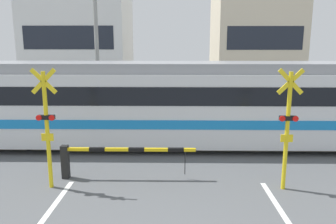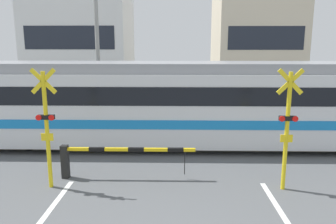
{
  "view_description": "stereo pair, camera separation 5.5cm",
  "coord_description": "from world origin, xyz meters",
  "px_view_note": "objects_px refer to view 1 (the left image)",
  "views": [
    {
      "loc": [
        0.18,
        -3.55,
        3.81
      ],
      "look_at": [
        0.0,
        7.33,
        1.6
      ],
      "focal_mm": 35.0,
      "sensor_mm": 36.0,
      "label": 1
    },
    {
      "loc": [
        0.23,
        -3.55,
        3.81
      ],
      "look_at": [
        0.0,
        7.33,
        1.6
      ],
      "focal_mm": 35.0,
      "sensor_mm": 36.0,
      "label": 2
    }
  ],
  "objects_px": {
    "crossing_signal_right": "(288,124)",
    "pedestrian": "(187,97)",
    "crossing_barrier_near": "(101,155)",
    "crossing_signal_left": "(47,123)",
    "crossing_barrier_far": "(210,113)",
    "commuter_train": "(195,102)"
  },
  "relations": [
    {
      "from": "crossing_barrier_near",
      "to": "commuter_train",
      "type": "bearing_deg",
      "value": 48.47
    },
    {
      "from": "crossing_barrier_far",
      "to": "pedestrian",
      "type": "relative_size",
      "value": 2.18
    },
    {
      "from": "commuter_train",
      "to": "pedestrian",
      "type": "height_order",
      "value": "commuter_train"
    },
    {
      "from": "crossing_barrier_far",
      "to": "crossing_signal_right",
      "type": "height_order",
      "value": "crossing_signal_right"
    },
    {
      "from": "crossing_barrier_near",
      "to": "crossing_signal_right",
      "type": "distance_m",
      "value": 5.23
    },
    {
      "from": "commuter_train",
      "to": "crossing_barrier_near",
      "type": "distance_m",
      "value": 4.52
    },
    {
      "from": "crossing_barrier_near",
      "to": "pedestrian",
      "type": "distance_m",
      "value": 9.34
    },
    {
      "from": "commuter_train",
      "to": "crossing_barrier_far",
      "type": "bearing_deg",
      "value": 73.02
    },
    {
      "from": "commuter_train",
      "to": "crossing_barrier_near",
      "type": "xyz_separation_m",
      "value": [
        -2.92,
        -3.3,
        -1.02
      ]
    },
    {
      "from": "crossing_barrier_far",
      "to": "crossing_signal_right",
      "type": "relative_size",
      "value": 1.2
    },
    {
      "from": "commuter_train",
      "to": "pedestrian",
      "type": "xyz_separation_m",
      "value": [
        -0.1,
        5.6,
        -0.68
      ]
    },
    {
      "from": "pedestrian",
      "to": "crossing_signal_right",
      "type": "bearing_deg",
      "value": -76.76
    },
    {
      "from": "commuter_train",
      "to": "pedestrian",
      "type": "relative_size",
      "value": 11.2
    },
    {
      "from": "crossing_signal_left",
      "to": "crossing_signal_right",
      "type": "distance_m",
      "value": 6.33
    },
    {
      "from": "crossing_signal_left",
      "to": "pedestrian",
      "type": "bearing_deg",
      "value": 66.86
    },
    {
      "from": "crossing_barrier_far",
      "to": "crossing_signal_right",
      "type": "distance_m",
      "value": 7.06
    },
    {
      "from": "crossing_signal_right",
      "to": "pedestrian",
      "type": "distance_m",
      "value": 9.84
    },
    {
      "from": "commuter_train",
      "to": "crossing_signal_left",
      "type": "xyz_separation_m",
      "value": [
        -4.18,
        -3.95,
        0.08
      ]
    },
    {
      "from": "commuter_train",
      "to": "crossing_barrier_near",
      "type": "relative_size",
      "value": 5.15
    },
    {
      "from": "crossing_signal_left",
      "to": "crossing_signal_right",
      "type": "xyz_separation_m",
      "value": [
        6.33,
        0.0,
        0.0
      ]
    },
    {
      "from": "crossing_barrier_far",
      "to": "crossing_signal_left",
      "type": "height_order",
      "value": "crossing_signal_left"
    },
    {
      "from": "commuter_train",
      "to": "crossing_barrier_far",
      "type": "xyz_separation_m",
      "value": [
        0.89,
        2.91,
        -1.02
      ]
    }
  ]
}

